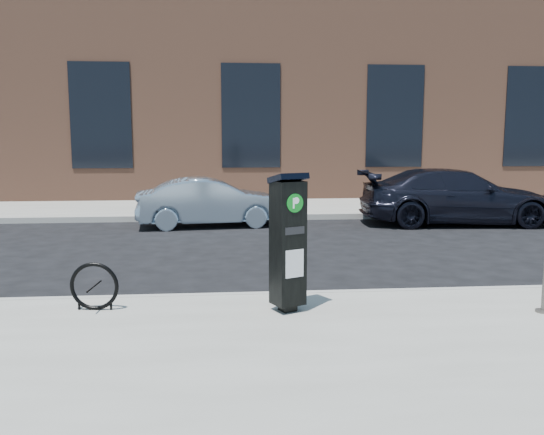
{
  "coord_description": "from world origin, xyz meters",
  "views": [
    {
      "loc": [
        -1.01,
        -7.83,
        2.33
      ],
      "look_at": [
        -0.28,
        0.5,
        1.14
      ],
      "focal_mm": 38.0,
      "sensor_mm": 36.0,
      "label": 1
    }
  ],
  "objects": [
    {
      "name": "car_silver",
      "position": [
        -1.31,
        7.05,
        0.63
      ],
      "size": [
        3.93,
        1.73,
        1.26
      ],
      "primitive_type": "imported",
      "rotation": [
        0.0,
        0.0,
        1.68
      ],
      "color": "#8FA3B6",
      "rests_on": "ground"
    },
    {
      "name": "car_dark",
      "position": [
        5.19,
        6.87,
        0.73
      ],
      "size": [
        5.19,
        2.4,
        1.47
      ],
      "primitive_type": "imported",
      "rotation": [
        0.0,
        0.0,
        1.5
      ],
      "color": "black",
      "rests_on": "ground"
    },
    {
      "name": "ground",
      "position": [
        0.0,
        0.0,
        0.0
      ],
      "size": [
        120.0,
        120.0,
        0.0
      ],
      "primitive_type": "plane",
      "color": "black",
      "rests_on": "ground"
    },
    {
      "name": "building",
      "position": [
        -0.0,
        17.0,
        4.15
      ],
      "size": [
        28.0,
        10.05,
        8.25
      ],
      "color": "brown",
      "rests_on": "ground"
    },
    {
      "name": "bike_rack",
      "position": [
        -2.63,
        -0.62,
        0.45
      ],
      "size": [
        0.62,
        0.11,
        0.62
      ],
      "rotation": [
        0.0,
        0.0,
        -0.1
      ],
      "color": "black",
      "rests_on": "sidewalk_near"
    },
    {
      "name": "curb_near",
      "position": [
        0.0,
        -0.02,
        0.07
      ],
      "size": [
        60.0,
        0.12,
        0.16
      ],
      "primitive_type": "cube",
      "color": "#9E9B93",
      "rests_on": "ground"
    },
    {
      "name": "curb_far",
      "position": [
        0.0,
        8.02,
        0.07
      ],
      "size": [
        60.0,
        0.12,
        0.16
      ],
      "primitive_type": "cube",
      "color": "#9E9B93",
      "rests_on": "ground"
    },
    {
      "name": "sidewalk_far",
      "position": [
        0.0,
        14.0,
        0.07
      ],
      "size": [
        60.0,
        12.0,
        0.15
      ],
      "primitive_type": "cube",
      "color": "gray",
      "rests_on": "ground"
    },
    {
      "name": "parking_kiosk",
      "position": [
        -0.2,
        -0.86,
        1.04
      ],
      "size": [
        0.51,
        0.49,
        1.74
      ],
      "rotation": [
        0.0,
        0.0,
        0.43
      ],
      "color": "black",
      "rests_on": "sidewalk_near"
    }
  ]
}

